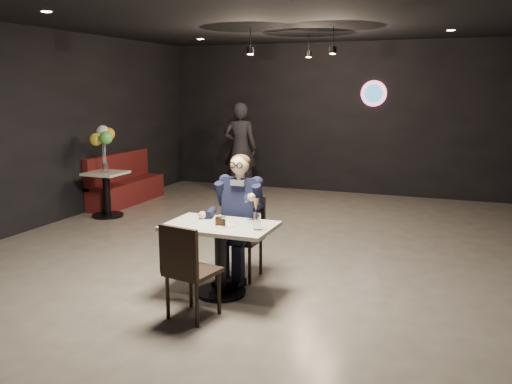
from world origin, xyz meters
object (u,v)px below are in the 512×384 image
at_px(chair_near, 193,270).
at_px(booth_bench, 126,179).
at_px(chair_far, 241,238).
at_px(sundae_glass, 257,221).
at_px(seated_man, 241,215).
at_px(side_table, 107,195).
at_px(passerby, 240,148).
at_px(main_table, 221,259).
at_px(balloon_vase, 105,167).

relative_size(chair_near, booth_bench, 0.50).
height_order(chair_far, sundae_glass, chair_far).
relative_size(chair_far, sundae_glass, 5.50).
distance_m(chair_far, seated_man, 0.26).
bearing_deg(side_table, passerby, 64.02).
bearing_deg(seated_man, main_table, -90.00).
xyz_separation_m(main_table, passerby, (-1.93, 5.10, 0.54)).
relative_size(chair_far, booth_bench, 0.50).
distance_m(main_table, passerby, 5.48).
bearing_deg(balloon_vase, sundae_glass, -34.63).
distance_m(main_table, seated_man, 0.65).
relative_size(chair_near, sundae_glass, 5.50).
distance_m(chair_near, balloon_vase, 4.45).
distance_m(chair_near, sundae_glass, 0.78).
relative_size(main_table, balloon_vase, 7.27).
xyz_separation_m(main_table, chair_near, (0.00, -0.60, 0.09)).
bearing_deg(sundae_glass, balloon_vase, 145.37).
xyz_separation_m(chair_near, passerby, (-1.93, 5.70, 0.46)).
bearing_deg(passerby, seated_man, 103.96).
distance_m(main_table, side_table, 4.04).
relative_size(chair_near, side_table, 1.26).
bearing_deg(seated_man, balloon_vase, 149.35).
height_order(seated_man, booth_bench, seated_man).
xyz_separation_m(chair_far, sundae_glass, (0.43, -0.61, 0.37)).
xyz_separation_m(chair_near, sundae_glass, (0.43, 0.54, 0.37)).
relative_size(sundae_glass, balloon_vase, 1.11).
xyz_separation_m(chair_far, balloon_vase, (-3.21, 1.90, 0.37)).
bearing_deg(booth_bench, sundae_glass, -41.73).
height_order(main_table, seated_man, seated_man).
xyz_separation_m(chair_far, seated_man, (0.00, 0.00, 0.26)).
bearing_deg(seated_man, booth_bench, 140.42).
relative_size(chair_far, passerby, 0.50).
xyz_separation_m(balloon_vase, passerby, (1.29, 2.64, 0.09)).
height_order(seated_man, passerby, passerby).
height_order(side_table, balloon_vase, balloon_vase).
bearing_deg(sundae_glass, passerby, 114.54).
bearing_deg(balloon_vase, side_table, 0.00).
distance_m(chair_near, booth_bench, 5.37).
relative_size(booth_bench, passerby, 1.01).
distance_m(chair_far, balloon_vase, 3.75).
height_order(chair_near, balloon_vase, chair_near).
height_order(main_table, booth_bench, booth_bench).
xyz_separation_m(side_table, passerby, (1.29, 2.64, 0.55)).
bearing_deg(balloon_vase, passerby, 64.02).
height_order(main_table, balloon_vase, balloon_vase).
relative_size(side_table, passerby, 0.40).
distance_m(main_table, sundae_glass, 0.63).
distance_m(side_table, passerby, 2.99).
bearing_deg(side_table, booth_bench, 106.70).
bearing_deg(booth_bench, passerby, 45.97).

